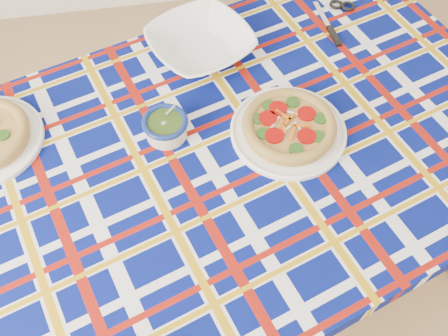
{
  "coord_description": "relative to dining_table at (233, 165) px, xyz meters",
  "views": [
    {
      "loc": [
        -0.15,
        -0.18,
        1.7
      ],
      "look_at": [
        -0.04,
        0.45,
        0.73
      ],
      "focal_mm": 40.0,
      "sensor_mm": 36.0,
      "label": 1
    }
  ],
  "objects": [
    {
      "name": "main_focaccia_plate",
      "position": [
        0.14,
        0.02,
        0.1
      ],
      "size": [
        0.38,
        0.38,
        0.06
      ],
      "primitive_type": null,
      "rotation": [
        0.0,
        0.0,
        0.34
      ],
      "color": "#AF7F3E",
      "rests_on": "tablecloth"
    },
    {
      "name": "table_knife",
      "position": [
        0.35,
        0.43,
        0.08
      ],
      "size": [
        0.04,
        0.21,
        0.01
      ],
      "primitive_type": null,
      "rotation": [
        0.0,
        0.0,
        1.66
      ],
      "color": "silver",
      "rests_on": "tablecloth"
    },
    {
      "name": "serving_bowl",
      "position": [
        -0.03,
        0.34,
        0.11
      ],
      "size": [
        0.36,
        0.36,
        0.07
      ],
      "primitive_type": "imported",
      "rotation": [
        0.0,
        0.0,
        0.44
      ],
      "color": "white",
      "rests_on": "tablecloth"
    },
    {
      "name": "pesto_bowl",
      "position": [
        -0.16,
        0.07,
        0.11
      ],
      "size": [
        0.15,
        0.15,
        0.07
      ],
      "primitive_type": null,
      "rotation": [
        0.0,
        0.0,
        0.36
      ],
      "color": "#1E340E",
      "rests_on": "tablecloth"
    },
    {
      "name": "dining_table",
      "position": [
        0.0,
        0.0,
        0.0
      ],
      "size": [
        1.72,
        1.36,
        0.7
      ],
      "rotation": [
        0.0,
        0.0,
        0.32
      ],
      "color": "brown",
      "rests_on": "floor"
    },
    {
      "name": "tablecloth",
      "position": [
        0.0,
        0.0,
        0.02
      ],
      "size": [
        1.76,
        1.4,
        0.1
      ],
      "primitive_type": null,
      "rotation": [
        0.0,
        0.0,
        0.32
      ],
      "color": "#050F5D",
      "rests_on": "dining_table"
    }
  ]
}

